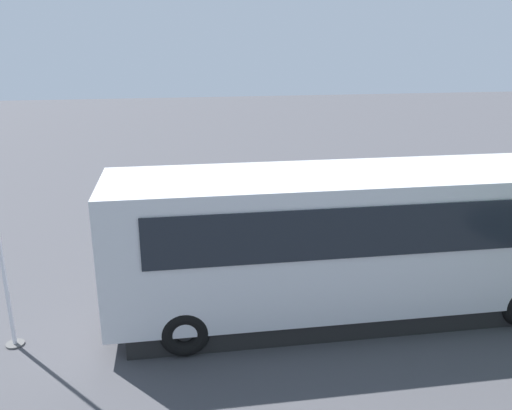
# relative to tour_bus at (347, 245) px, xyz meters

# --- Properties ---
(ground_plane) EXTENTS (80.00, 80.00, 0.00)m
(ground_plane) POSITION_rel_tour_bus_xyz_m (0.36, -4.69, -1.65)
(ground_plane) COLOR #424247
(tour_bus) EXTENTS (10.22, 2.65, 3.25)m
(tour_bus) POSITION_rel_tour_bus_xyz_m (0.00, 0.00, 0.00)
(tour_bus) COLOR silver
(tour_bus) RESTS_ON ground_plane
(spectator_far_left) EXTENTS (0.58, 0.35, 1.66)m
(spectator_far_left) POSITION_rel_tour_bus_xyz_m (-1.06, -2.73, -0.67)
(spectator_far_left) COLOR black
(spectator_far_left) RESTS_ON ground_plane
(spectator_left) EXTENTS (0.57, 0.32, 1.65)m
(spectator_left) POSITION_rel_tour_bus_xyz_m (-0.09, -2.38, -0.67)
(spectator_left) COLOR black
(spectator_left) RESTS_ON ground_plane
(spectator_centre) EXTENTS (0.58, 0.36, 1.81)m
(spectator_centre) POSITION_rel_tour_bus_xyz_m (0.96, -2.47, -0.56)
(spectator_centre) COLOR black
(spectator_centre) RESTS_ON ground_plane
(parked_motorcycle_silver) EXTENTS (2.04, 0.63, 0.99)m
(parked_motorcycle_silver) POSITION_rel_tour_bus_xyz_m (2.37, -2.28, -1.16)
(parked_motorcycle_silver) COLOR black
(parked_motorcycle_silver) RESTS_ON ground_plane
(stunt_motorcycle) EXTENTS (1.79, 1.08, 1.85)m
(stunt_motorcycle) POSITION_rel_tour_bus_xyz_m (3.84, -7.49, -0.60)
(stunt_motorcycle) COLOR black
(stunt_motorcycle) RESTS_ON ground_plane
(traffic_cone) EXTENTS (0.34, 0.34, 0.63)m
(traffic_cone) POSITION_rel_tour_bus_xyz_m (2.09, -6.98, -1.34)
(traffic_cone) COLOR orange
(traffic_cone) RESTS_ON ground_plane
(bay_line_a) EXTENTS (0.21, 3.71, 0.01)m
(bay_line_a) POSITION_rel_tour_bus_xyz_m (-3.09, -5.87, -1.64)
(bay_line_a) COLOR white
(bay_line_a) RESTS_ON ground_plane
(bay_line_b) EXTENTS (0.24, 4.75, 0.01)m
(bay_line_b) POSITION_rel_tour_bus_xyz_m (-0.49, -5.87, -1.64)
(bay_line_b) COLOR white
(bay_line_b) RESTS_ON ground_plane
(bay_line_c) EXTENTS (0.22, 3.91, 0.01)m
(bay_line_c) POSITION_rel_tour_bus_xyz_m (2.11, -5.87, -1.64)
(bay_line_c) COLOR white
(bay_line_c) RESTS_ON ground_plane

